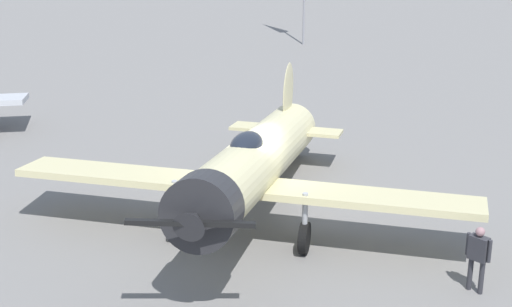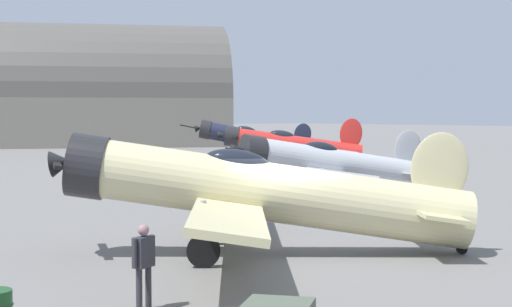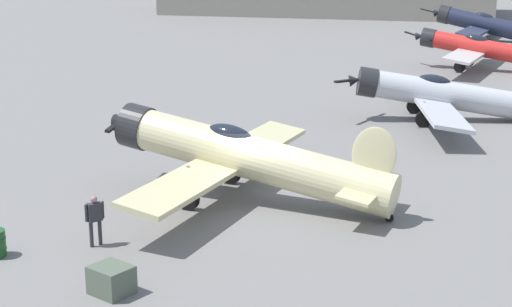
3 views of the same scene
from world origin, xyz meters
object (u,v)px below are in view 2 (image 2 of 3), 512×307
object	(u,v)px
airplane_outer_stand	(251,139)
ground_crew_mechanic	(144,258)
airplane_far_line	(288,145)
airplane_mid_apron	(328,164)
airplane_foreground	(256,191)

from	to	relation	value
airplane_outer_stand	ground_crew_mechanic	distance (m)	56.12
airplane_far_line	ground_crew_mechanic	size ratio (longest dim) A/B	5.91
airplane_mid_apron	ground_crew_mechanic	distance (m)	22.40
airplane_foreground	ground_crew_mechanic	distance (m)	6.19
airplane_foreground	airplane_far_line	world-z (taller)	airplane_far_line
airplane_far_line	airplane_outer_stand	bearing A→B (deg)	-81.35
airplane_mid_apron	airplane_foreground	bearing A→B (deg)	55.52
airplane_mid_apron	airplane_far_line	bearing A→B (deg)	-108.91
airplane_far_line	ground_crew_mechanic	distance (m)	39.06
airplane_far_line	ground_crew_mechanic	bearing A→B (deg)	84.14
airplane_mid_apron	airplane_outer_stand	world-z (taller)	airplane_outer_stand
airplane_mid_apron	airplane_far_line	xyz separation A→B (m)	(10.56, 13.47, 0.23)
airplane_far_line	airplane_mid_apron	bearing A→B (deg)	94.24
airplane_foreground	airplane_mid_apron	size ratio (longest dim) A/B	0.76
airplane_mid_apron	ground_crew_mechanic	world-z (taller)	airplane_mid_apron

